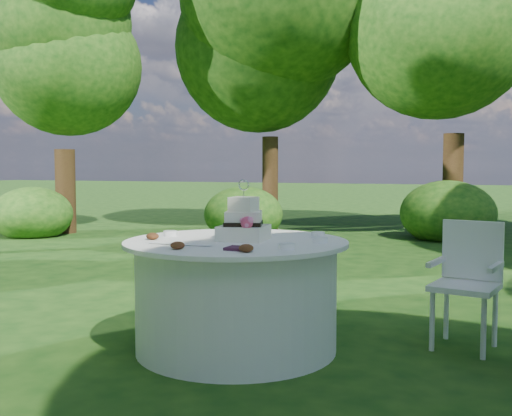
# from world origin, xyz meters

# --- Properties ---
(ground) EXTENTS (80.00, 80.00, 0.00)m
(ground) POSITION_xyz_m (0.00, 0.00, 0.00)
(ground) COLOR #12370F
(ground) RESTS_ON ground
(napkins) EXTENTS (0.14, 0.14, 0.02)m
(napkins) POSITION_xyz_m (0.20, -0.43, 0.78)
(napkins) COLOR #421C33
(napkins) RESTS_ON table
(feather_plume) EXTENTS (0.48, 0.07, 0.01)m
(feather_plume) POSITION_xyz_m (-0.24, -0.36, 0.78)
(feather_plume) COLOR white
(feather_plume) RESTS_ON table
(table) EXTENTS (1.56, 1.56, 0.77)m
(table) POSITION_xyz_m (0.00, 0.00, 0.39)
(table) COLOR silver
(table) RESTS_ON ground
(cake) EXTENTS (0.35, 0.35, 0.43)m
(cake) POSITION_xyz_m (0.05, 0.03, 0.88)
(cake) COLOR white
(cake) RESTS_ON table
(chair) EXTENTS (0.51, 0.50, 0.89)m
(chair) POSITION_xyz_m (1.51, 0.67, 0.52)
(chair) COLOR white
(chair) RESTS_ON ground
(votives) EXTENTS (1.23, 0.79, 0.04)m
(votives) POSITION_xyz_m (0.25, 0.05, 0.79)
(votives) COLOR white
(votives) RESTS_ON table
(petal_cups) EXTENTS (0.94, 0.45, 0.05)m
(petal_cups) POSITION_xyz_m (-0.14, -0.41, 0.79)
(petal_cups) COLOR #562D16
(petal_cups) RESTS_ON table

